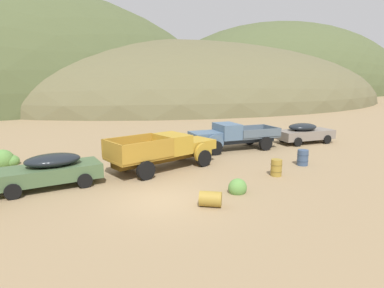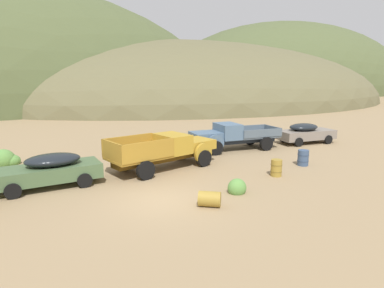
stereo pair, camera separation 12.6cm
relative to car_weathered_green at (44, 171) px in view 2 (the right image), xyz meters
The scene contains 13 objects.
ground_plane 5.84m from the car_weathered_green, 44.67° to the right, with size 300.00×300.00×0.00m, color #937A56.
hill_center 64.80m from the car_weathered_green, 57.25° to the left, with size 95.08×76.78×26.21m, color brown.
hill_far_left 107.18m from the car_weathered_green, 39.41° to the left, with size 94.59×60.08×45.83m, color #4C5633.
car_weathered_green is the anchor object (origin of this frame).
truck_mustard 6.64m from the car_weathered_green, ahead, with size 6.66×3.42×1.91m.
truck_chalk_blue 12.37m from the car_weathered_green, 12.19° to the left, with size 6.60×3.02×1.89m.
car_primer_gray 19.06m from the car_weathered_green, ahead, with size 4.94×2.44×1.57m.
oil_drum_by_truck 13.86m from the car_weathered_green, 11.97° to the right, with size 0.66×0.66×0.91m.
oil_drum_foreground 11.36m from the car_weathered_green, 19.13° to the right, with size 0.60×0.60×0.88m.
oil_drum_tipped 7.87m from the car_weathered_green, 45.08° to the right, with size 1.07×1.02×0.61m.
bush_front_right 5.80m from the car_weathered_green, 106.52° to the left, with size 1.54×1.21×1.21m.
bush_front_left 7.93m from the car_weathered_green, 34.26° to the left, with size 0.75×0.74×0.74m.
bush_back_edge 8.86m from the car_weathered_green, 33.04° to the right, with size 0.86×0.77×0.84m.
Camera 2 is at (-4.99, -11.91, 5.00)m, focal length 30.53 mm.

